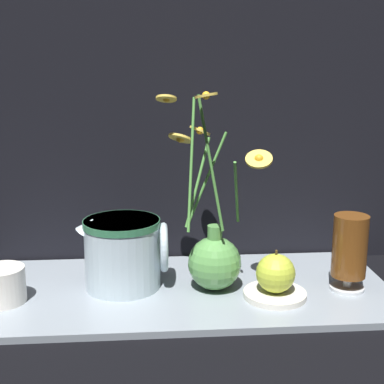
# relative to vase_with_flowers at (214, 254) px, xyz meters

# --- Properties ---
(ground_plane) EXTENTS (6.00, 6.00, 0.00)m
(ground_plane) POSITION_rel_vase_with_flowers_xyz_m (-0.06, 0.01, -0.08)
(ground_plane) COLOR black
(shelf) EXTENTS (0.76, 0.33, 0.01)m
(shelf) POSITION_rel_vase_with_flowers_xyz_m (-0.06, 0.01, -0.07)
(shelf) COLOR gray
(shelf) RESTS_ON ground_plane
(vase_with_flowers) EXTENTS (0.20, 0.16, 0.35)m
(vase_with_flowers) POSITION_rel_vase_with_flowers_xyz_m (0.00, 0.00, 0.00)
(vase_with_flowers) COLOR #59994C
(vase_with_flowers) RESTS_ON shelf
(yellow_mug) EXTENTS (0.09, 0.08, 0.06)m
(yellow_mug) POSITION_rel_vase_with_flowers_xyz_m (-0.37, -0.03, -0.03)
(yellow_mug) COLOR silver
(yellow_mug) RESTS_ON shelf
(ceramic_pitcher) EXTENTS (0.16, 0.14, 0.14)m
(ceramic_pitcher) POSITION_rel_vase_with_flowers_xyz_m (-0.16, 0.02, 0.00)
(ceramic_pitcher) COLOR silver
(ceramic_pitcher) RESTS_ON shelf
(tea_glass) EXTENTS (0.06, 0.06, 0.14)m
(tea_glass) POSITION_rel_vase_with_flowers_xyz_m (0.24, -0.03, 0.01)
(tea_glass) COLOR silver
(tea_glass) RESTS_ON shelf
(saucer_plate) EXTENTS (0.11, 0.11, 0.01)m
(saucer_plate) POSITION_rel_vase_with_flowers_xyz_m (0.10, -0.05, -0.06)
(saucer_plate) COLOR silver
(saucer_plate) RESTS_ON shelf
(orange_fruit) EXTENTS (0.07, 0.07, 0.08)m
(orange_fruit) POSITION_rel_vase_with_flowers_xyz_m (0.10, -0.05, -0.02)
(orange_fruit) COLOR #B7C638
(orange_fruit) RESTS_ON saucer_plate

